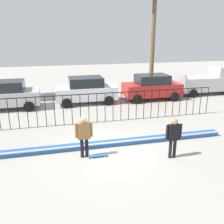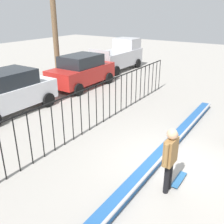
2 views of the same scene
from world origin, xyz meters
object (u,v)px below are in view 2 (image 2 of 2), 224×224
at_px(pickup_truck, 119,56).
at_px(parked_car_white, 7,92).
at_px(skateboard, 179,180).
at_px(parked_car_red, 82,71).
at_px(skateboarder, 170,155).

bearing_deg(pickup_truck, parked_car_white, -173.40).
distance_m(skateboard, parked_car_white, 8.32).
height_order(skateboard, pickup_truck, pickup_truck).
relative_size(parked_car_red, pickup_truck, 0.91).
xyz_separation_m(skateboard, pickup_truck, (10.91, 8.82, 0.98)).
height_order(skateboarder, skateboard, skateboarder).
xyz_separation_m(parked_car_white, parked_car_red, (5.00, -0.11, 0.00)).
xyz_separation_m(skateboard, parked_car_white, (0.67, 8.24, 0.91)).
height_order(skateboarder, parked_car_white, parked_car_white).
xyz_separation_m(skateboarder, skateboard, (0.53, -0.13, -1.00)).
bearing_deg(parked_car_white, parked_car_red, -5.45).
bearing_deg(skateboarder, parked_car_red, 62.35).
bearing_deg(parked_car_red, pickup_truck, 10.82).
xyz_separation_m(skateboarder, pickup_truck, (11.44, 8.69, -0.03)).
bearing_deg(skateboard, skateboarder, -174.31).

